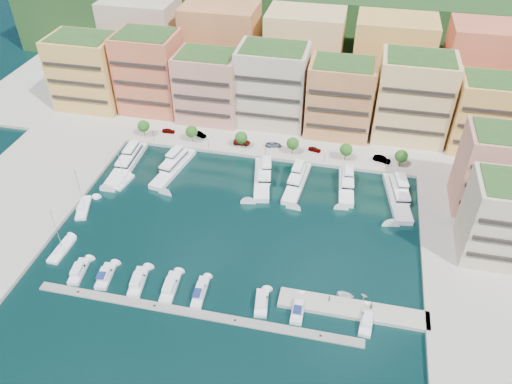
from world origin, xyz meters
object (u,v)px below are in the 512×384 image
tree_2 (241,137)px  cruiser_6 (261,303)px  lamppost_2 (265,147)px  cruiser_0 (79,272)px  lamppost_1 (208,140)px  tender_2 (346,295)px  car_0 (169,131)px  cruiser_1 (105,276)px  sailboat_0 (62,250)px  cruiser_2 (138,282)px  cruiser_4 (200,293)px  tender_3 (364,295)px  car_1 (200,134)px  car_4 (315,149)px  lamppost_0 (153,134)px  yacht_0 (128,162)px  yacht_4 (297,181)px  tree_1 (192,132)px  car_5 (382,159)px  lamppost_3 (325,154)px  cruiser_3 (170,287)px  yacht_6 (397,195)px  person_0 (329,298)px  yacht_1 (174,166)px  car_2 (242,142)px  tree_0 (144,126)px  yacht_5 (346,184)px  tree_5 (401,156)px  lamppost_4 (387,162)px  sailboat_2 (124,182)px  car_3 (273,145)px  yacht_3 (263,176)px  sailboat_1 (83,208)px  cruiser_9 (367,321)px  tree_3 (293,143)px  tree_4 (346,150)px  cruiser_7 (298,309)px

tree_2 → cruiser_6: size_ratio=0.75×
lamppost_2 → cruiser_0: lamppost_2 is taller
lamppost_1 → cruiser_6: 62.74m
tender_2 → car_0: (-61.49, 55.46, 1.31)m
cruiser_1 → cruiser_6: cruiser_1 is taller
sailboat_0 → cruiser_2: bearing=-14.3°
tree_2 → cruiser_4: tree_2 is taller
cruiser_2 → tender_3: bearing=8.0°
car_1 → car_4: size_ratio=1.13×
lamppost_1 → car_1: size_ratio=0.94×
lamppost_0 → yacht_0: 13.33m
yacht_4 → cruiser_2: yacht_4 is taller
lamppost_0 → tree_1: bearing=10.9°
sailboat_0 → tender_2: size_ratio=3.49×
lamppost_2 → car_5: lamppost_2 is taller
cruiser_0 → car_0: (-0.60, 61.71, 1.16)m
lamppost_3 → cruiser_0: bearing=-132.3°
cruiser_3 → tender_2: 39.04m
yacht_6 → yacht_0: bearing=-179.4°
yacht_4 → person_0: (13.22, -41.28, 0.76)m
tender_3 → tender_2: (-4.05, -0.81, -0.03)m
yacht_4 → tree_2: bearing=145.5°
yacht_6 → yacht_1: bearing=-179.9°
lamppost_3 → car_2: 26.82m
yacht_1 → cruiser_1: yacht_1 is taller
cruiser_0 → lamppost_1: bearing=75.3°
car_0 → car_1: car_1 is taller
lamppost_1 → yacht_4: (29.57, -11.15, -2.73)m
car_2 → person_0: 65.72m
tree_0 → yacht_5: size_ratio=0.33×
tree_5 → lamppost_4: (-4.00, -2.30, -0.92)m
tender_2 → car_5: bearing=-1.9°
sailboat_2 → tender_3: sailboat_2 is taller
tree_5 → tender_3: tree_5 is taller
person_0 → car_3: bearing=13.5°
yacht_3 → cruiser_2: size_ratio=2.25×
cruiser_0 → tree_0: bearing=97.2°
cruiser_0 → sailboat_1: bearing=115.2°
tender_3 → cruiser_9: bearing=-150.8°
tree_0 → tree_3: (48.00, 0.00, 0.00)m
sailboat_0 → car_2: 63.08m
tree_4 → car_5: bearing=8.6°
car_3 → yacht_6: bearing=-129.5°
tree_1 → lamppost_3: bearing=-3.1°
tree_5 → sailboat_0: bearing=-146.8°
yacht_6 → sailboat_2: size_ratio=1.61×
cruiser_2 → tree_5: bearing=45.0°
tender_2 → car_3: 60.78m
tree_1 → tree_5: size_ratio=1.00×
cruiser_0 → cruiser_7: (51.22, -0.02, 0.02)m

